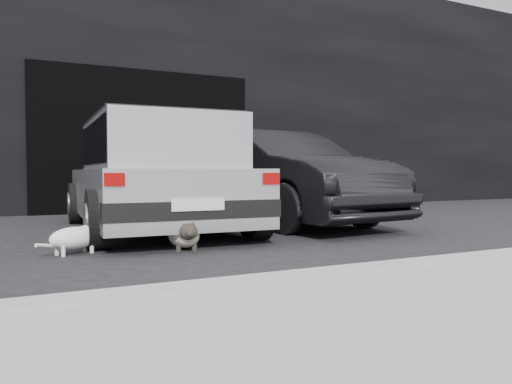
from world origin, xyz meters
name	(u,v)px	position (x,y,z in m)	size (l,w,h in m)	color
ground	(144,242)	(0.00, 0.00, 0.00)	(80.00, 80.00, 0.00)	black
building_facade	(123,91)	(1.00, 6.00, 2.50)	(34.00, 4.00, 5.00)	black
garage_opening	(145,141)	(1.00, 3.99, 1.30)	(4.00, 0.10, 2.60)	black
curb	(387,273)	(1.00, -2.60, 0.06)	(18.00, 0.25, 0.12)	gray
silver_hatchback	(155,170)	(0.36, 0.89, 0.76)	(1.99, 3.83, 1.39)	silver
second_car	(275,177)	(2.16, 1.11, 0.67)	(1.41, 4.05, 1.34)	black
cat_siamese	(184,235)	(0.24, -0.64, 0.14)	(0.39, 0.88, 0.31)	beige
cat_white	(78,236)	(-0.71, -0.47, 0.16)	(0.63, 0.38, 0.32)	white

